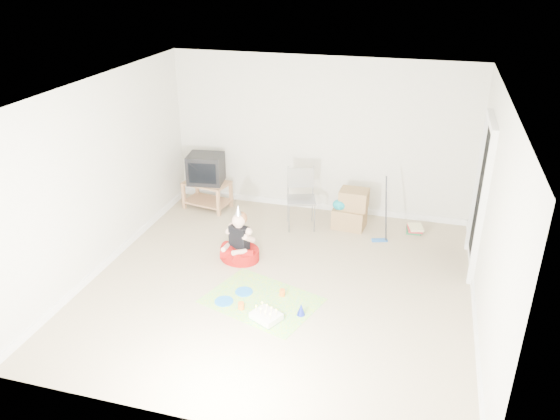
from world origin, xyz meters
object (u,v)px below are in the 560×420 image
(crt_tv, at_px, (206,169))
(cardboard_boxes, at_px, (351,210))
(folding_chair, at_px, (301,200))
(birthday_cake, at_px, (266,317))
(seated_woman, at_px, (240,247))
(tv_stand, at_px, (207,193))

(crt_tv, height_order, cardboard_boxes, crt_tv)
(folding_chair, xyz_separation_m, cardboard_boxes, (0.77, 0.20, -0.17))
(folding_chair, bearing_deg, birthday_cake, -85.90)
(seated_woman, xyz_separation_m, birthday_cake, (0.79, -1.30, -0.14))
(tv_stand, relative_size, seated_woman, 0.97)
(tv_stand, relative_size, crt_tv, 1.45)
(seated_woman, bearing_deg, cardboard_boxes, 46.28)
(birthday_cake, bearing_deg, folding_chair, 94.10)
(seated_woman, relative_size, birthday_cake, 2.05)
(crt_tv, bearing_deg, birthday_cake, -63.64)
(folding_chair, distance_m, birthday_cake, 2.58)
(cardboard_boxes, xyz_separation_m, seated_woman, (-1.38, -1.44, -0.12))
(birthday_cake, bearing_deg, seated_woman, 121.31)
(crt_tv, height_order, folding_chair, folding_chair)
(tv_stand, distance_m, cardboard_boxes, 2.50)
(folding_chair, bearing_deg, seated_woman, -116.26)
(tv_stand, relative_size, birthday_cake, 2.00)
(tv_stand, height_order, crt_tv, crt_tv)
(cardboard_boxes, distance_m, birthday_cake, 2.82)
(cardboard_boxes, distance_m, seated_woman, 2.00)
(crt_tv, bearing_deg, seated_woman, -61.43)
(birthday_cake, bearing_deg, tv_stand, 124.06)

